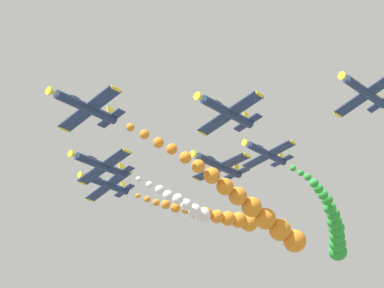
{
  "coord_description": "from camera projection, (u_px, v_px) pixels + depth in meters",
  "views": [
    {
      "loc": [
        -62.99,
        72.03,
        20.65
      ],
      "look_at": [
        0.0,
        0.0,
        62.93
      ],
      "focal_mm": 72.11,
      "sensor_mm": 36.0,
      "label": 1
    }
  ],
  "objects": [
    {
      "name": "smoke_trail_right_inner",
      "position": [
        188.0,
        206.0,
        119.52
      ],
      "size": [
        3.02,
        17.27,
        2.92
      ],
      "color": "white"
    },
    {
      "name": "smoke_trail_trailing",
      "position": [
        221.0,
        217.0,
        137.36
      ],
      "size": [
        7.9,
        24.7,
        3.23
      ],
      "color": "orange"
    },
    {
      "name": "airplane_left_outer",
      "position": [
        218.0,
        165.0,
        107.52
      ],
      "size": [
        9.53,
        10.35,
        2.63
      ],
      "rotation": [
        0.0,
        0.12,
        0.0
      ],
      "color": "navy"
    },
    {
      "name": "airplane_left_inner",
      "position": [
        227.0,
        111.0,
        92.52
      ],
      "size": [
        9.34,
        10.35,
        3.2
      ],
      "rotation": [
        0.0,
        0.25,
        0.0
      ],
      "color": "navy"
    },
    {
      "name": "airplane_lead",
      "position": [
        85.0,
        107.0,
        90.08
      ],
      "size": [
        9.34,
        10.35,
        3.21
      ],
      "rotation": [
        0.0,
        0.26,
        0.0
      ],
      "color": "navy"
    },
    {
      "name": "airplane_high_slot",
      "position": [
        266.0,
        153.0,
        118.24
      ],
      "size": [
        9.47,
        10.35,
        2.89
      ],
      "rotation": [
        0.0,
        0.18,
        0.0
      ],
      "color": "navy"
    },
    {
      "name": "airplane_right_inner",
      "position": [
        101.0,
        165.0,
        106.27
      ],
      "size": [
        9.34,
        10.35,
        3.21
      ],
      "rotation": [
        0.0,
        0.26,
        0.0
      ],
      "color": "navy"
    },
    {
      "name": "smoke_trail_lead",
      "position": [
        254.0,
        209.0,
        105.39
      ],
      "size": [
        7.05,
        29.95,
        11.42
      ],
      "color": "orange"
    },
    {
      "name": "airplane_trailing",
      "position": [
        106.0,
        184.0,
        123.01
      ],
      "size": [
        9.24,
        10.35,
        3.39
      ],
      "rotation": [
        0.0,
        0.3,
        0.0
      ],
      "color": "navy"
    },
    {
      "name": "airplane_right_outer",
      "position": [
        365.0,
        92.0,
        94.93
      ],
      "size": [
        9.21,
        10.35,
        3.43
      ],
      "rotation": [
        0.0,
        0.31,
        0.0
      ],
      "color": "navy"
    },
    {
      "name": "smoke_trail_high_slot",
      "position": [
        334.0,
        230.0,
        142.26
      ],
      "size": [
        12.93,
        32.62,
        7.62
      ],
      "color": "green"
    }
  ]
}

